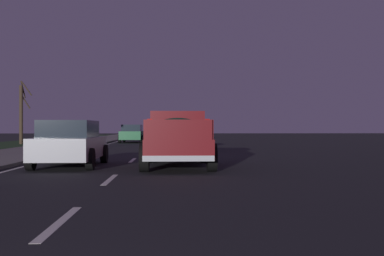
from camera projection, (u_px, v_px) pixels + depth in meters
The scene contains 9 objects.
ground at pixel (146, 149), 28.87m from camera, with size 144.00×144.00×0.00m, color black.
sidewalk_shoulder at pixel (53, 148), 28.61m from camera, with size 108.00×4.00×0.12m, color slate.
lane_markings at pixel (111, 147), 31.33m from camera, with size 108.70×3.54×0.01m.
pickup_truck at pixel (177, 137), 15.67m from camera, with size 5.43×2.29×1.87m.
sedan_green at pixel (132, 133), 40.20m from camera, with size 4.44×2.09×1.54m.
sedan_white at pixel (177, 136), 27.49m from camera, with size 4.42×2.05×1.54m.
sedan_silver at pixel (71, 143), 15.65m from camera, with size 4.40×2.02×1.54m.
sedan_black at pixel (171, 133), 41.09m from camera, with size 4.45×2.11×1.54m.
bare_tree_far at pixel (21, 112), 36.60m from camera, with size 1.02×1.14×4.99m.
Camera 1 is at (-1.96, -1.54, 1.32)m, focal length 43.72 mm.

